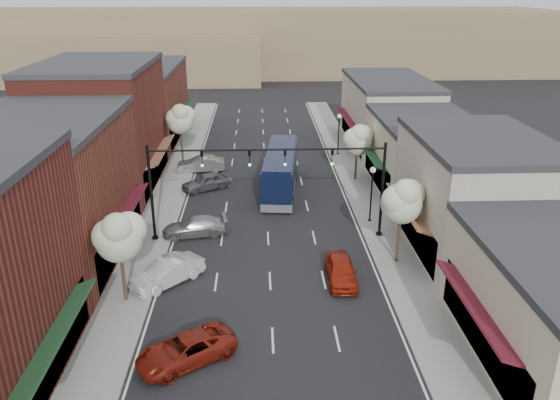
{
  "coord_description": "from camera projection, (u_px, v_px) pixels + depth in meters",
  "views": [
    {
      "loc": [
        -0.56,
        -27.25,
        16.98
      ],
      "look_at": [
        0.93,
        9.87,
        2.2
      ],
      "focal_mm": 35.0,
      "sensor_mm": 36.0,
      "label": 1
    }
  ],
  "objects": [
    {
      "name": "tree_right_near",
      "position": [
        403.0,
        200.0,
        33.93
      ],
      "size": [
        2.85,
        2.65,
        5.95
      ],
      "color": "#47382B",
      "rests_on": "ground"
    },
    {
      "name": "bldg_right_far",
      "position": [
        387.0,
        112.0,
        60.47
      ],
      "size": [
        9.14,
        16.1,
        7.4
      ],
      "color": "#BCB2A1",
      "rests_on": "ground"
    },
    {
      "name": "bldg_left_far",
      "position": [
        140.0,
        103.0,
        62.95
      ],
      "size": [
        10.14,
        18.1,
        8.4
      ],
      "color": "brown",
      "rests_on": "ground"
    },
    {
      "name": "tree_left_far",
      "position": [
        180.0,
        118.0,
        53.67
      ],
      "size": [
        2.85,
        2.65,
        6.13
      ],
      "color": "#47382B",
      "rests_on": "ground"
    },
    {
      "name": "curb_left",
      "position": [
        187.0,
        188.0,
        48.49
      ],
      "size": [
        0.25,
        73.0,
        0.17
      ],
      "primitive_type": "cube",
      "color": "gray",
      "rests_on": "ground"
    },
    {
      "name": "signal_mast_left",
      "position": [
        185.0,
        179.0,
        37.11
      ],
      "size": [
        8.22,
        0.46,
        7.0
      ],
      "color": "black",
      "rests_on": "ground"
    },
    {
      "name": "hill_far",
      "position": [
        260.0,
        40.0,
        112.94
      ],
      "size": [
        120.0,
        30.0,
        12.0
      ],
      "primitive_type": "cube",
      "color": "#7A6647",
      "rests_on": "ground"
    },
    {
      "name": "sidewalk_right",
      "position": [
        359.0,
        185.0,
        49.06
      ],
      "size": [
        2.8,
        73.0,
        0.15
      ],
      "primitive_type": "cube",
      "color": "gray",
      "rests_on": "ground"
    },
    {
      "name": "parked_car_d",
      "position": [
        206.0,
        182.0,
        47.98
      ],
      "size": [
        4.61,
        3.78,
        1.48
      ],
      "primitive_type": "imported",
      "rotation": [
        0.0,
        0.0,
        -1.01
      ],
      "color": "#515458",
      "rests_on": "ground"
    },
    {
      "name": "lamp_post_near",
      "position": [
        372.0,
        185.0,
        40.53
      ],
      "size": [
        0.44,
        0.44,
        4.44
      ],
      "color": "black",
      "rests_on": "ground"
    },
    {
      "name": "lamp_post_far",
      "position": [
        339.0,
        128.0,
        56.77
      ],
      "size": [
        0.44,
        0.44,
        4.44
      ],
      "color": "black",
      "rests_on": "ground"
    },
    {
      "name": "tree_right_far",
      "position": [
        358.0,
        139.0,
        48.95
      ],
      "size": [
        2.85,
        2.65,
        5.43
      ],
      "color": "#47382B",
      "rests_on": "ground"
    },
    {
      "name": "bldg_right_midfar",
      "position": [
        422.0,
        153.0,
        47.65
      ],
      "size": [
        9.14,
        12.1,
        6.4
      ],
      "color": "beige",
      "rests_on": "ground"
    },
    {
      "name": "sidewalk_left",
      "position": [
        171.0,
        188.0,
        48.43
      ],
      "size": [
        2.8,
        73.0,
        0.15
      ],
      "primitive_type": "cube",
      "color": "gray",
      "rests_on": "ground"
    },
    {
      "name": "parked_car_e",
      "position": [
        201.0,
        164.0,
        52.6
      ],
      "size": [
        4.67,
        2.0,
        1.5
      ],
      "primitive_type": "imported",
      "rotation": [
        0.0,
        0.0,
        -1.48
      ],
      "color": "gray",
      "rests_on": "ground"
    },
    {
      "name": "parked_car_b",
      "position": [
        167.0,
        272.0,
        32.91
      ],
      "size": [
        4.45,
        4.46,
        1.54
      ],
      "primitive_type": "imported",
      "rotation": [
        0.0,
        0.0,
        -0.78
      ],
      "color": "silver",
      "rests_on": "ground"
    },
    {
      "name": "red_hatchback",
      "position": [
        341.0,
        270.0,
        33.2
      ],
      "size": [
        1.78,
        4.3,
        1.46
      ],
      "primitive_type": "imported",
      "rotation": [
        0.0,
        0.0,
        -0.01
      ],
      "color": "maroon",
      "rests_on": "ground"
    },
    {
      "name": "curb_right",
      "position": [
        344.0,
        186.0,
        49.01
      ],
      "size": [
        0.25,
        73.0,
        0.17
      ],
      "primitive_type": "cube",
      "color": "gray",
      "rests_on": "ground"
    },
    {
      "name": "coach_bus",
      "position": [
        281.0,
        170.0,
        47.6
      ],
      "size": [
        3.65,
        11.67,
        3.51
      ],
      "rotation": [
        0.0,
        0.0,
        -0.1
      ],
      "color": "black",
      "rests_on": "ground"
    },
    {
      "name": "parked_car_a",
      "position": [
        186.0,
        350.0,
        26.1
      ],
      "size": [
        5.29,
        4.51,
        1.35
      ],
      "primitive_type": "imported",
      "rotation": [
        0.0,
        0.0,
        -1.0
      ],
      "color": "maroon",
      "rests_on": "ground"
    },
    {
      "name": "bldg_right_midnear",
      "position": [
        474.0,
        195.0,
        36.24
      ],
      "size": [
        9.14,
        12.1,
        7.9
      ],
      "color": "#BCB2A1",
      "rests_on": "ground"
    },
    {
      "name": "bldg_left_midnear",
      "position": [
        46.0,
        190.0,
        34.92
      ],
      "size": [
        10.14,
        14.1,
        9.4
      ],
      "color": "brown",
      "rests_on": "ground"
    },
    {
      "name": "bldg_left_midfar",
      "position": [
        102.0,
        126.0,
        47.64
      ],
      "size": [
        10.14,
        14.1,
        10.9
      ],
      "color": "maroon",
      "rests_on": "ground"
    },
    {
      "name": "signal_mast_right",
      "position": [
        349.0,
        176.0,
        37.53
      ],
      "size": [
        8.22,
        0.46,
        7.0
      ],
      "color": "black",
      "rests_on": "ground"
    },
    {
      "name": "parked_car_c",
      "position": [
        195.0,
        227.0,
        39.29
      ],
      "size": [
        4.9,
        2.67,
        1.35
      ],
      "primitive_type": "imported",
      "rotation": [
        0.0,
        0.0,
        -1.4
      ],
      "color": "gray",
      "rests_on": "ground"
    },
    {
      "name": "ground",
      "position": [
        271.0,
        298.0,
        31.6
      ],
      "size": [
        160.0,
        160.0,
        0.0
      ],
      "primitive_type": "plane",
      "color": "black",
      "rests_on": "ground"
    },
    {
      "name": "hill_near",
      "position": [
        126.0,
        58.0,
        101.6
      ],
      "size": [
        50.0,
        20.0,
        8.0
      ],
      "primitive_type": "cube",
      "color": "#7A6647",
      "rests_on": "ground"
    },
    {
      "name": "tree_left_near",
      "position": [
        119.0,
        235.0,
        29.68
      ],
      "size": [
        2.85,
        2.65,
        5.69
      ],
      "color": "#47382B",
      "rests_on": "ground"
    }
  ]
}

